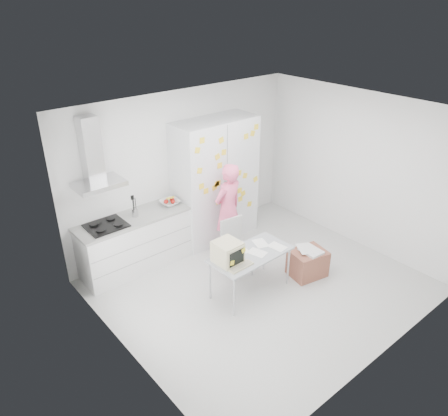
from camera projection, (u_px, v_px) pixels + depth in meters
floor at (261, 286)px, 6.79m from camera, size 4.50×4.00×0.02m
walls at (231, 192)px, 6.67m from camera, size 4.52×4.01×2.70m
ceiling at (269, 114)px, 5.57m from camera, size 4.50×4.00×0.02m
counter_run at (135, 242)px, 7.05m from camera, size 1.84×0.63×1.28m
range_hood at (93, 159)px, 6.22m from camera, size 0.70×0.48×1.01m
tall_cabinet at (215, 181)px, 7.70m from camera, size 1.50×0.68×2.20m
person at (228, 209)px, 7.32m from camera, size 0.64×0.47×1.63m
desk at (237, 254)px, 6.21m from camera, size 1.26×0.66×0.99m
chair at (235, 243)px, 6.90m from camera, size 0.47×0.47×0.93m
cardboard_box at (308, 263)px, 6.95m from camera, size 0.62×0.53×0.48m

